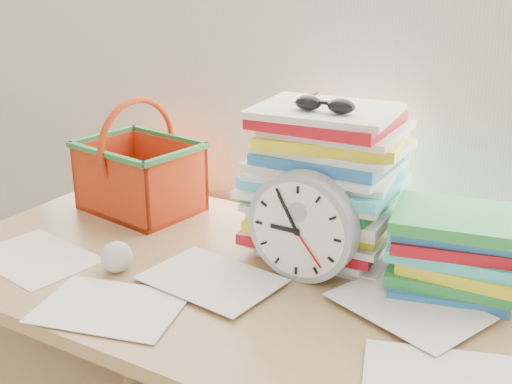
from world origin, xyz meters
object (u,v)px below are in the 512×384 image
Objects in this scene: clock at (303,227)px; book_stack at (462,252)px; basket at (139,156)px; paper_stack at (327,182)px; desk at (254,311)px.

clock is 0.31m from book_stack.
basket is (-0.53, 0.13, 0.03)m from clock.
clock is (0.01, -0.14, -0.05)m from paper_stack.
basket reaches higher than book_stack.
desk is at bearing -13.93° from basket.
desk is at bearing -109.29° from paper_stack.
paper_stack reaches higher than clock.
paper_stack is at bearing 174.49° from book_stack.
basket is (-0.45, 0.18, 0.22)m from desk.
paper_stack is 1.45× the size of clock.
paper_stack is at bearing 9.37° from basket.
book_stack reaches higher than desk.
paper_stack is at bearing 70.71° from desk.
desk is at bearing -156.10° from book_stack.
paper_stack is 1.15× the size of basket.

